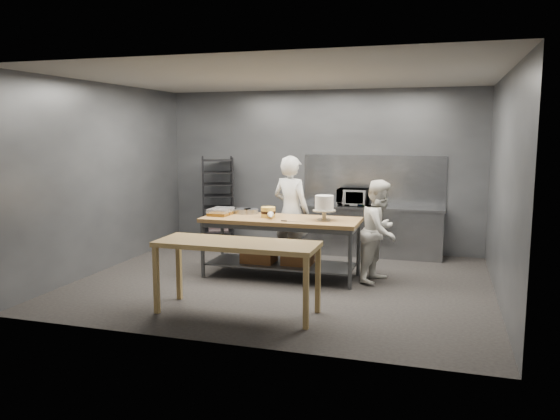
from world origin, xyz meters
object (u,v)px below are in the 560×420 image
object	(u,v)px
microwave	(353,197)
layer_cake	(268,212)
chef_behind	(291,212)
work_table	(279,240)
near_counter	(237,249)
chef_right	(380,231)
speed_rack	(218,203)
frosted_cake_stand	(324,204)

from	to	relation	value
microwave	layer_cake	xyz separation A→B (m)	(-1.00, -1.89, -0.05)
chef_behind	layer_cake	distance (m)	0.69
work_table	near_counter	size ratio (longest dim) A/B	1.20
chef_right	microwave	world-z (taller)	chef_right
microwave	speed_rack	bearing A→B (deg)	-178.25
layer_cake	microwave	bearing A→B (deg)	62.12
frosted_cake_stand	layer_cake	distance (m)	0.90
work_table	layer_cake	size ratio (longest dim) A/B	10.89
chef_behind	near_counter	bearing A→B (deg)	109.74
near_counter	frosted_cake_stand	bearing A→B (deg)	68.26
chef_right	layer_cake	size ratio (longest dim) A/B	6.93
microwave	frosted_cake_stand	bearing A→B (deg)	-93.31
microwave	frosted_cake_stand	size ratio (longest dim) A/B	1.45
chef_right	layer_cake	bearing A→B (deg)	112.45
work_table	frosted_cake_stand	distance (m)	0.92
layer_cake	chef_right	bearing A→B (deg)	5.87
work_table	speed_rack	xyz separation A→B (m)	(-1.79, 1.83, 0.28)
chef_right	frosted_cake_stand	size ratio (longest dim) A/B	4.10
speed_rack	chef_right	world-z (taller)	speed_rack
work_table	chef_behind	size ratio (longest dim) A/B	1.30
near_counter	chef_right	distance (m)	2.49
work_table	speed_rack	size ratio (longest dim) A/B	1.37
work_table	frosted_cake_stand	world-z (taller)	frosted_cake_stand
microwave	near_counter	bearing A→B (deg)	-102.44
chef_right	layer_cake	world-z (taller)	chef_right
near_counter	chef_right	xyz separation A→B (m)	(1.51, 1.98, -0.05)
microwave	frosted_cake_stand	distance (m)	1.94
speed_rack	frosted_cake_stand	distance (m)	3.13
frosted_cake_stand	chef_behind	bearing A→B (deg)	135.18
chef_behind	frosted_cake_stand	world-z (taller)	chef_behind
near_counter	work_table	bearing A→B (deg)	90.36
near_counter	layer_cake	world-z (taller)	layer_cake
chef_right	frosted_cake_stand	world-z (taller)	chef_right
speed_rack	work_table	bearing A→B (deg)	-45.51
frosted_cake_stand	speed_rack	bearing A→B (deg)	143.59
near_counter	chef_behind	distance (m)	2.47
work_table	chef_behind	xyz separation A→B (m)	(0.01, 0.68, 0.35)
work_table	chef_behind	bearing A→B (deg)	89.47
near_counter	frosted_cake_stand	size ratio (longest dim) A/B	5.37
near_counter	chef_behind	xyz separation A→B (m)	(-0.00, 2.47, 0.11)
chef_behind	layer_cake	xyz separation A→B (m)	(-0.18, -0.67, 0.08)
near_counter	speed_rack	world-z (taller)	speed_rack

